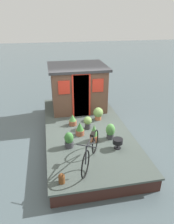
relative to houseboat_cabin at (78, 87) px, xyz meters
name	(u,v)px	position (x,y,z in m)	size (l,w,h in m)	color
ground_plane	(86,138)	(-1.89, 0.00, -1.41)	(60.00, 60.00, 0.00)	#4C5B60
houseboat_deck	(86,133)	(-1.89, 0.00, -1.17)	(6.00, 2.91, 0.48)	#424C47
houseboat_cabin	(78,87)	(0.00, 0.00, 0.00)	(2.07, 2.38, 1.85)	brown
bicycle	(91,151)	(-3.90, 0.25, -0.54)	(1.61, 0.84, 0.85)	black
potted_plant_thyme	(69,140)	(-3.02, 0.75, -0.69)	(0.28, 0.28, 0.50)	#38383D
potted_plant_ivy	(94,133)	(-2.83, -0.09, -0.65)	(0.28, 0.28, 0.59)	#B2603D
potted_plant_rosemary	(88,122)	(-2.00, -0.04, -0.67)	(0.29, 0.29, 0.47)	#38383D
potted_plant_basil	(98,113)	(-1.37, -0.58, -0.66)	(0.38, 0.38, 0.50)	#B2603D
potted_plant_succulent	(73,120)	(-1.63, 0.45, -0.74)	(0.29, 0.29, 0.42)	#935138
potted_plant_fern	(110,131)	(-2.79, -0.64, -0.66)	(0.30, 0.30, 0.54)	#38383D
potted_plant_mint	(80,129)	(-2.38, 0.30, -0.71)	(0.29, 0.29, 0.47)	#935138
charcoal_grill	(118,142)	(-3.38, -0.70, -0.70)	(0.31, 0.31, 0.33)	black
mooring_bollard	(62,178)	(-4.52, 1.10, -0.79)	(0.17, 0.17, 0.27)	brown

